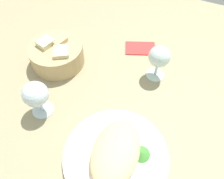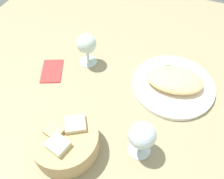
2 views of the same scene
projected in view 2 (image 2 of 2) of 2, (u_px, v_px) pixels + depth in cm
name	position (u px, v px, depth cm)	size (l,w,h in cm)	color
ground_plane	(121.00, 101.00, 77.64)	(140.00, 140.00, 2.00)	gray
plate	(173.00, 85.00, 79.72)	(27.23, 27.23, 1.40)	white
omelette	(175.00, 80.00, 77.62)	(18.43, 11.71, 3.98)	#EFC984
lettuce_garnish	(169.00, 68.00, 82.75)	(4.69, 4.69, 1.30)	#3E8933
bread_basket	(65.00, 141.00, 63.49)	(18.09, 18.09, 9.05)	tan
wine_glass_near	(87.00, 45.00, 81.41)	(6.88, 6.88, 12.07)	silver
wine_glass_far	(142.00, 136.00, 60.12)	(7.23, 7.23, 11.88)	silver
folded_napkin	(52.00, 71.00, 84.33)	(11.00, 7.00, 0.80)	red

